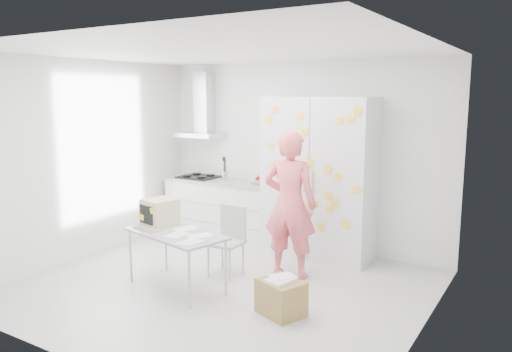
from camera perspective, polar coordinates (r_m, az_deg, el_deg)
The scene contains 10 objects.
floor at distance 6.00m, azimuth -3.89°, elevation -12.66°, with size 4.50×4.00×0.02m, color silver.
walls at distance 6.22m, azimuth -0.18°, elevation 1.17°, with size 4.52×4.01×2.70m.
ceiling at distance 5.58m, azimuth -4.20°, elevation 14.11°, with size 4.50×4.00×0.02m, color white.
counter_run at distance 7.84m, azimuth -3.87°, elevation -3.68°, with size 1.84×0.63×1.28m.
range_hood at distance 8.02m, azimuth -6.07°, elevation 7.30°, with size 0.70×0.48×1.01m.
tall_cabinet at distance 6.89m, azimuth 7.20°, elevation -0.21°, with size 1.50×0.68×2.20m.
person at distance 6.09m, azimuth 3.90°, elevation -3.25°, with size 0.66×0.43×1.82m, color #FF636C.
desk at distance 6.02m, azimuth -10.35°, elevation -5.11°, with size 1.34×0.88×0.99m.
chair at distance 6.27m, azimuth -3.14°, elevation -6.89°, with size 0.40×0.40×0.85m.
cardboard_box at distance 5.25m, azimuth 2.87°, elevation -13.62°, with size 0.55×0.50×0.39m.
Camera 1 is at (3.24, -4.52, 2.23)m, focal length 35.00 mm.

